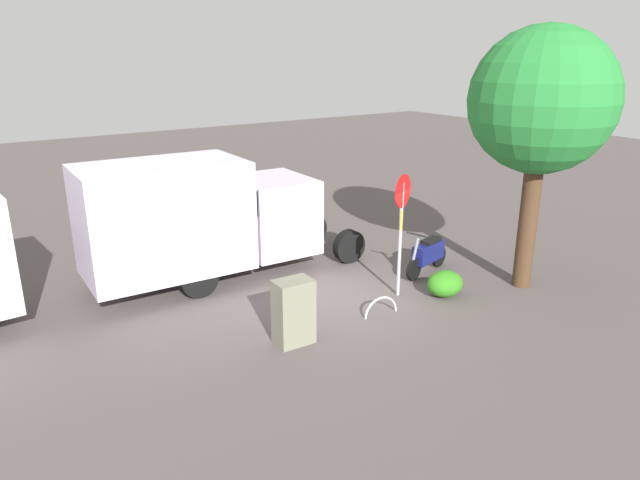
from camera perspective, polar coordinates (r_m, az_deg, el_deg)
The scene contains 8 objects.
ground_plane at distance 13.74m, azimuth 3.09°, elevation -5.28°, with size 60.00×60.00×0.00m, color #524A48.
box_truck_near at distance 14.31m, azimuth -11.62°, elevation 2.35°, with size 7.05×2.42×3.03m.
motorcycle at distance 15.03m, azimuth 10.59°, elevation -1.32°, with size 1.77×0.73×1.20m.
stop_sign at distance 13.11m, azimuth 8.05°, elevation 2.31°, with size 0.71×0.33×2.88m.
street_tree at distance 14.01m, azimuth 21.05°, elevation 12.54°, with size 3.26×3.26×6.04m.
utility_cabinet at distance 11.28m, azimuth -2.63°, elevation -7.10°, with size 0.74×0.50×1.31m, color slate.
bike_rack_hoop at distance 12.74m, azimuth 6.02°, elevation -7.33°, with size 0.85×0.85×0.05m, color #B7B7BC.
shrub_near_sign at distance 13.78m, azimuth 12.23°, elevation -4.24°, with size 0.89×0.73×0.61m, color #307C1B.
Camera 1 is at (7.73, 9.92, 5.51)m, focal length 32.45 mm.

